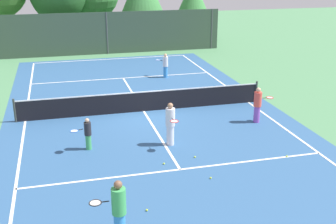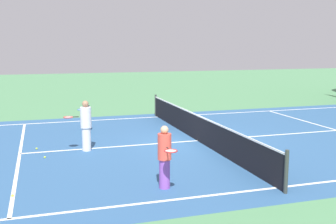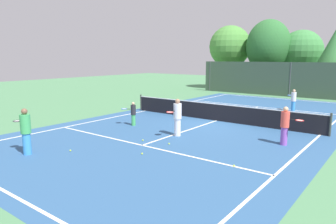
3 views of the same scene
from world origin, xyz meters
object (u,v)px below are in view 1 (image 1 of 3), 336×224
player_1 (258,105)px  tennis_ball_0 (85,102)px  tennis_ball_4 (195,157)px  player_2 (87,133)px  ball_crate (153,102)px  player_0 (165,65)px  player_4 (170,124)px  tennis_ball_5 (147,210)px  tennis_ball_1 (287,156)px  player_3 (119,211)px  tennis_ball_2 (164,164)px  tennis_ball_3 (211,178)px

player_1 → tennis_ball_0: size_ratio=24.60×
tennis_ball_4 → player_1: bearing=36.7°
player_2 → ball_crate: size_ratio=2.99×
player_0 → player_2: bearing=-119.5°
player_4 → tennis_ball_5: (-1.90, -4.50, -0.87)m
tennis_ball_0 → player_4: bearing=-65.4°
player_1 → tennis_ball_5: size_ratio=24.60×
tennis_ball_5 → player_0: bearing=73.8°
player_1 → ball_crate: bearing=139.3°
player_1 → tennis_ball_0: (-7.31, 4.79, -0.81)m
tennis_ball_0 → tennis_ball_4: size_ratio=1.00×
player_1 → tennis_ball_4: player_1 is taller
player_0 → player_1: bearing=-76.6°
tennis_ball_0 → player_1: bearing=-33.3°
tennis_ball_0 → tennis_ball_1: same height
player_2 → player_3: 6.08m
player_0 → ball_crate: (-1.97, -5.21, -0.59)m
player_2 → tennis_ball_1: 7.59m
player_0 → player_3: (-5.23, -15.87, 0.13)m
player_0 → tennis_ball_5: (-4.25, -14.67, -0.74)m
player_2 → tennis_ball_5: (1.30, -4.87, -0.63)m
player_3 → ball_crate: (3.26, 10.66, -0.72)m
player_4 → tennis_ball_0: player_4 is taller
player_2 → ball_crate: (3.58, 4.59, -0.48)m
ball_crate → tennis_ball_1: bearing=-63.7°
tennis_ball_2 → tennis_ball_3: (1.26, -1.44, 0.00)m
player_1 → ball_crate: 5.38m
player_3 → tennis_ball_1: player_3 is taller
player_4 → tennis_ball_5: size_ratio=26.43×
tennis_ball_5 → tennis_ball_3: bearing=29.5°
tennis_ball_1 → player_0: bearing=97.2°
player_1 → player_3: size_ratio=0.92×
tennis_ball_3 → player_0: bearing=82.4°
player_1 → player_4: 4.67m
ball_crate → tennis_ball_5: size_ratio=6.45×
player_3 → ball_crate: player_3 is taller
tennis_ball_1 → tennis_ball_3: same height
player_3 → tennis_ball_3: bearing=37.0°
tennis_ball_5 → tennis_ball_1: bearing=21.6°
ball_crate → tennis_ball_1: size_ratio=6.45×
player_0 → tennis_ball_3: (-1.77, -13.26, -0.74)m
player_4 → tennis_ball_0: size_ratio=26.43×
player_2 → tennis_ball_4: 4.21m
player_4 → tennis_ball_3: 3.26m
tennis_ball_5 → player_1: bearing=43.4°
player_0 → tennis_ball_4: (-1.78, -11.57, -0.74)m
player_3 → tennis_ball_0: size_ratio=26.63×
player_3 → player_4: player_3 is taller
player_0 → tennis_ball_4: size_ratio=22.71×
tennis_ball_0 → tennis_ball_1: 10.86m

